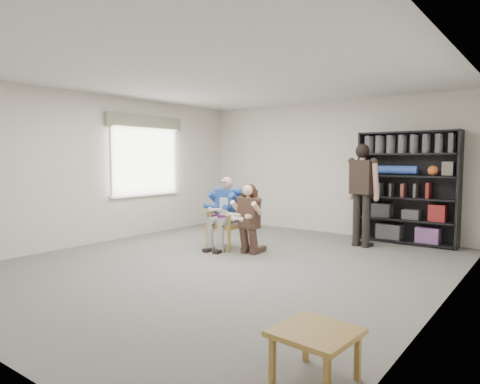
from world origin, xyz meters
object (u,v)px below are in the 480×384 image
Objects in this scene: standing_man at (362,196)px; side_table at (315,355)px; seated_man at (225,213)px; armchair at (225,221)px; kneeling_woman at (248,219)px; bookshelf at (407,188)px.

side_table is (1.49, -4.74, -0.73)m from standing_man.
seated_man is at bearing -129.49° from standing_man.
side_table is at bearing -63.01° from standing_man.
kneeling_woman is (0.58, -0.12, 0.09)m from armchair.
bookshelf is 5.70m from side_table.
kneeling_woman is at bearing -14.81° from seated_man.
armchair is 0.54× the size of standing_man.
armchair is at bearing -129.49° from standing_man.
kneeling_woman is at bearing 132.49° from side_table.
armchair is 1.80× the size of side_table.
standing_man is at bearing -124.65° from bookshelf.
standing_man reaches higher than side_table.
bookshelf is (2.42, 2.42, 0.56)m from armchair.
side_table is (2.76, -3.02, -0.40)m from kneeling_woman.
bookshelf is 0.99m from standing_man.
armchair is at bearing 136.82° from side_table.
seated_man is at bearing 0.00° from armchair.
bookshelf is (2.42, 2.42, 0.41)m from seated_man.
bookshelf reaches higher than seated_man.
kneeling_woman is at bearing -116.84° from standing_man.
kneeling_woman reaches higher than side_table.
armchair is 4.59m from side_table.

